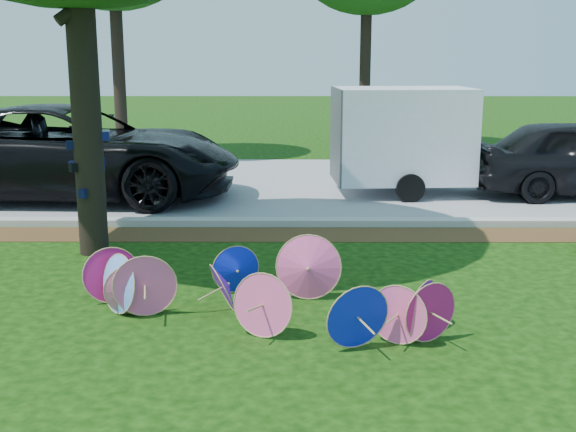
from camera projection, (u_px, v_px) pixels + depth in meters
name	position (u px, v px, depth m)	size (l,w,h in m)	color
ground	(242.00, 335.00, 7.96)	(90.00, 90.00, 0.00)	black
mulch_strip	(259.00, 235.00, 12.35)	(90.00, 1.00, 0.01)	#472D16
curb	(261.00, 222.00, 13.02)	(90.00, 0.30, 0.12)	#B7B5AD
street	(268.00, 184.00, 17.08)	(90.00, 8.00, 0.01)	gray
parasol_pile	(253.00, 289.00, 8.40)	(4.40, 2.15, 0.85)	pink
black_van	(71.00, 152.00, 15.30)	(3.28, 7.12, 1.98)	black
cargo_trailer	(403.00, 135.00, 15.65)	(2.87, 1.82, 2.61)	white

